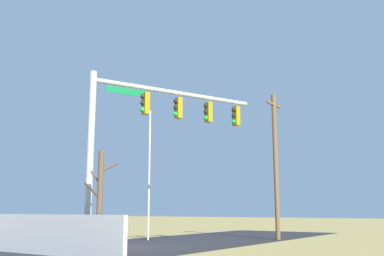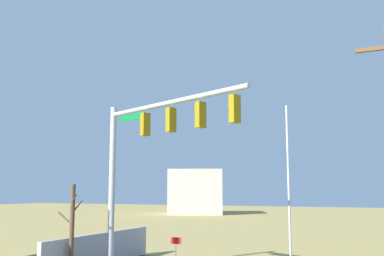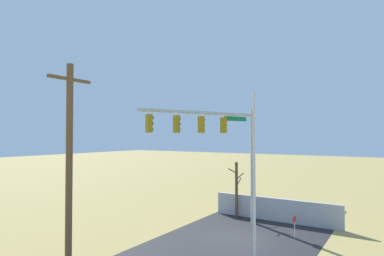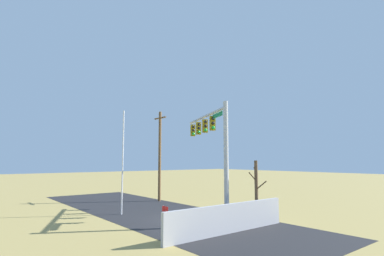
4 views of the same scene
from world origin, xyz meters
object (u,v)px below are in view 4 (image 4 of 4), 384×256
(signal_mast, at_px, (212,137))
(bare_tree, at_px, (256,192))
(flagpole, at_px, (123,162))
(utility_pole, at_px, (160,154))
(open_sign, at_px, (165,212))

(signal_mast, distance_m, bare_tree, 4.75)
(signal_mast, relative_size, flagpole, 1.03)
(bare_tree, bearing_deg, flagpole, -150.89)
(flagpole, xyz_separation_m, utility_pole, (-4.32, 5.87, 0.69))
(bare_tree, bearing_deg, signal_mast, -170.93)
(signal_mast, height_order, flagpole, flagpole)
(flagpole, height_order, utility_pole, utility_pole)
(open_sign, bearing_deg, utility_pole, 149.08)
(utility_pole, height_order, open_sign, utility_pole)
(bare_tree, bearing_deg, utility_pole, 174.20)
(utility_pole, distance_m, open_sign, 12.06)
(signal_mast, bearing_deg, flagpole, -140.61)
(flagpole, bearing_deg, signal_mast, 39.39)
(signal_mast, height_order, open_sign, signal_mast)
(utility_pole, relative_size, bare_tree, 2.23)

